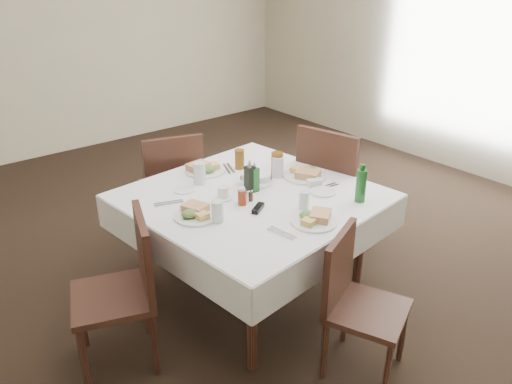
% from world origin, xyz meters
% --- Properties ---
extents(ground_plane, '(7.00, 7.00, 0.00)m').
position_xyz_m(ground_plane, '(0.00, 0.00, 0.00)').
color(ground_plane, black).
extents(room_shell, '(6.04, 7.04, 2.80)m').
position_xyz_m(room_shell, '(0.00, 0.00, 1.71)').
color(room_shell, '#BFB399').
rests_on(room_shell, ground).
extents(dining_table, '(1.58, 1.58, 0.76)m').
position_xyz_m(dining_table, '(-0.22, -0.18, 0.69)').
color(dining_table, black).
rests_on(dining_table, ground).
extents(chair_north, '(0.57, 0.57, 0.96)m').
position_xyz_m(chair_north, '(-0.28, 0.74, 0.55)').
color(chair_north, black).
rests_on(chair_north, ground).
extents(chair_south, '(0.53, 0.53, 0.85)m').
position_xyz_m(chair_south, '(-0.23, -1.08, 0.49)').
color(chair_south, black).
rests_on(chair_south, ground).
extents(chair_east, '(0.59, 0.59, 1.04)m').
position_xyz_m(chair_east, '(0.60, -0.14, 0.59)').
color(chair_east, black).
rests_on(chair_east, ground).
extents(chair_west, '(0.56, 0.56, 0.92)m').
position_xyz_m(chair_west, '(-1.16, -0.24, 0.52)').
color(chair_west, black).
rests_on(chair_west, ground).
extents(meal_north, '(0.29, 0.29, 0.06)m').
position_xyz_m(meal_north, '(-0.25, 0.33, 0.79)').
color(meal_north, white).
rests_on(meal_north, dining_table).
extents(meal_south, '(0.27, 0.27, 0.06)m').
position_xyz_m(meal_south, '(-0.18, -0.70, 0.79)').
color(meal_south, white).
rests_on(meal_south, dining_table).
extents(meal_east, '(0.30, 0.30, 0.07)m').
position_xyz_m(meal_east, '(0.25, -0.20, 0.79)').
color(meal_east, white).
rests_on(meal_east, dining_table).
extents(meal_west, '(0.27, 0.27, 0.06)m').
position_xyz_m(meal_west, '(-0.67, -0.20, 0.79)').
color(meal_west, white).
rests_on(meal_west, dining_table).
extents(side_plate_a, '(0.14, 0.14, 0.01)m').
position_xyz_m(side_plate_a, '(-0.53, 0.15, 0.77)').
color(side_plate_a, white).
rests_on(side_plate_a, dining_table).
extents(side_plate_b, '(0.17, 0.17, 0.01)m').
position_xyz_m(side_plate_b, '(0.16, -0.45, 0.77)').
color(side_plate_b, white).
rests_on(side_plate_b, dining_table).
extents(water_n, '(0.08, 0.08, 0.15)m').
position_xyz_m(water_n, '(-0.38, 0.19, 0.84)').
color(water_n, silver).
rests_on(water_n, dining_table).
extents(water_s, '(0.06, 0.06, 0.11)m').
position_xyz_m(water_s, '(-0.10, -0.53, 0.82)').
color(water_s, silver).
rests_on(water_s, dining_table).
extents(water_e, '(0.08, 0.08, 0.14)m').
position_xyz_m(water_e, '(0.11, -0.06, 0.83)').
color(water_e, silver).
rests_on(water_e, dining_table).
extents(water_w, '(0.07, 0.07, 0.13)m').
position_xyz_m(water_w, '(-0.60, -0.34, 0.83)').
color(water_w, silver).
rests_on(water_w, dining_table).
extents(iced_tea_a, '(0.07, 0.07, 0.14)m').
position_xyz_m(iced_tea_a, '(-0.01, 0.22, 0.83)').
color(iced_tea_a, brown).
rests_on(iced_tea_a, dining_table).
extents(iced_tea_b, '(0.08, 0.08, 0.17)m').
position_xyz_m(iced_tea_b, '(0.12, -0.04, 0.85)').
color(iced_tea_b, brown).
rests_on(iced_tea_b, dining_table).
extents(bread_basket, '(0.22, 0.22, 0.07)m').
position_xyz_m(bread_basket, '(-0.08, -0.05, 0.80)').
color(bread_basket, silver).
rests_on(bread_basket, dining_table).
extents(oil_cruet_dark, '(0.05, 0.05, 0.23)m').
position_xyz_m(oil_cruet_dark, '(-0.21, -0.14, 0.86)').
color(oil_cruet_dark, black).
rests_on(oil_cruet_dark, dining_table).
extents(oil_cruet_green, '(0.05, 0.05, 0.21)m').
position_xyz_m(oil_cruet_green, '(-0.17, -0.15, 0.85)').
color(oil_cruet_green, '#1C6024').
rests_on(oil_cruet_green, dining_table).
extents(ketchup_bottle, '(0.05, 0.05, 0.11)m').
position_xyz_m(ketchup_bottle, '(-0.36, -0.25, 0.82)').
color(ketchup_bottle, maroon).
rests_on(ketchup_bottle, dining_table).
extents(salt_shaker, '(0.04, 0.04, 0.09)m').
position_xyz_m(salt_shaker, '(-0.33, -0.25, 0.80)').
color(salt_shaker, white).
rests_on(salt_shaker, dining_table).
extents(pepper_shaker, '(0.04, 0.04, 0.08)m').
position_xyz_m(pepper_shaker, '(-0.29, -0.24, 0.80)').
color(pepper_shaker, '#3F2819').
rests_on(pepper_shaker, dining_table).
extents(coffee_mug, '(0.12, 0.12, 0.08)m').
position_xyz_m(coffee_mug, '(-0.40, -0.11, 0.80)').
color(coffee_mug, white).
rests_on(coffee_mug, dining_table).
extents(sunglasses, '(0.13, 0.10, 0.03)m').
position_xyz_m(sunglasses, '(-0.33, -0.38, 0.78)').
color(sunglasses, black).
rests_on(sunglasses, dining_table).
extents(green_bottle, '(0.07, 0.07, 0.25)m').
position_xyz_m(green_bottle, '(0.25, -0.68, 0.87)').
color(green_bottle, '#1C6024').
rests_on(green_bottle, dining_table).
extents(sugar_caddy, '(0.11, 0.08, 0.05)m').
position_xyz_m(sugar_caddy, '(0.19, -0.34, 0.79)').
color(sugar_caddy, white).
rests_on(sugar_caddy, dining_table).
extents(cutlery_n, '(0.12, 0.20, 0.01)m').
position_xyz_m(cutlery_n, '(-0.08, 0.26, 0.77)').
color(cutlery_n, silver).
rests_on(cutlery_n, dining_table).
extents(cutlery_s, '(0.07, 0.19, 0.01)m').
position_xyz_m(cutlery_s, '(-0.41, -0.68, 0.77)').
color(cutlery_s, silver).
rests_on(cutlery_s, dining_table).
extents(cutlery_e, '(0.17, 0.06, 0.01)m').
position_xyz_m(cutlery_e, '(0.25, -0.41, 0.77)').
color(cutlery_e, silver).
rests_on(cutlery_e, dining_table).
extents(cutlery_w, '(0.19, 0.10, 0.01)m').
position_xyz_m(cutlery_w, '(-0.71, 0.04, 0.77)').
color(cutlery_w, silver).
rests_on(cutlery_w, dining_table).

